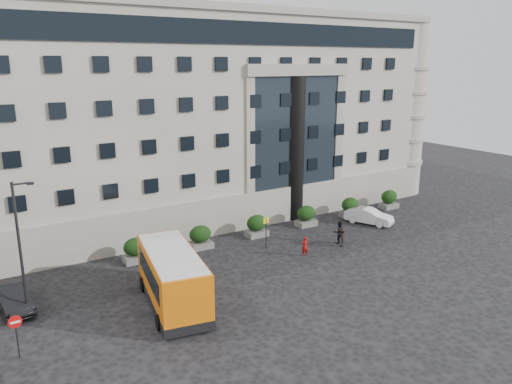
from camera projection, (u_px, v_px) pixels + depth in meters
ground at (237, 289)px, 32.12m from camera, size 120.00×120.00×0.00m
civic_building at (179, 114)px, 50.95m from camera, size 44.00×24.00×18.00m
entrance_column at (294, 149)px, 45.10m from camera, size 1.80×1.80×13.00m
hedge_a at (136, 250)px, 36.21m from camera, size 1.80×1.26×1.84m
hedge_b at (200, 237)px, 38.89m from camera, size 1.80×1.26×1.84m
hedge_c at (257, 226)px, 41.57m from camera, size 1.80×1.26×1.84m
hedge_d at (306, 216)px, 44.25m from camera, size 1.80×1.26×1.84m
hedge_e at (350, 207)px, 46.93m from camera, size 1.80×1.26×1.84m
hedge_f at (389, 199)px, 49.62m from camera, size 1.80×1.26×1.84m
street_lamp at (21, 246)px, 27.31m from camera, size 1.16×0.18×8.00m
bus_stop_sign at (266, 227)px, 38.61m from camera, size 0.50×0.08×2.52m
no_entry_sign at (16, 328)px, 24.14m from camera, size 0.64×0.16×2.32m
minibus at (172, 276)px, 29.53m from camera, size 4.19×8.43×3.36m
parked_car_b at (12, 297)px, 29.31m from camera, size 2.11×4.74×1.51m
white_taxi at (369, 216)px, 44.89m from camera, size 3.19×4.51×1.41m
pedestrian_a at (305, 246)px, 37.36m from camera, size 0.58×0.40×1.54m
pedestrian_b at (339, 232)px, 39.97m from camera, size 1.09×0.97×1.86m
pedestrian_c at (342, 237)px, 39.29m from camera, size 1.17×1.03×1.57m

